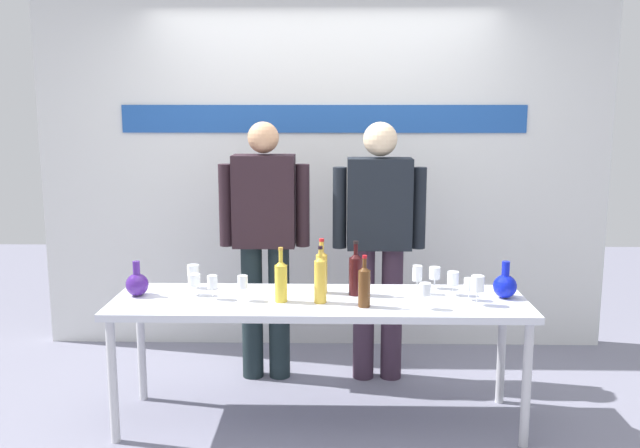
# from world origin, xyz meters

# --- Properties ---
(ground_plane) EXTENTS (10.00, 10.00, 0.00)m
(ground_plane) POSITION_xyz_m (0.00, 0.00, 0.00)
(ground_plane) COLOR slate
(back_wall) EXTENTS (4.20, 0.11, 3.00)m
(back_wall) POSITION_xyz_m (0.00, 1.36, 1.50)
(back_wall) COLOR silver
(back_wall) RESTS_ON ground
(display_table) EXTENTS (2.33, 0.65, 0.73)m
(display_table) POSITION_xyz_m (0.00, 0.00, 0.68)
(display_table) COLOR silver
(display_table) RESTS_ON ground
(decanter_blue_left) EXTENTS (0.13, 0.13, 0.20)m
(decanter_blue_left) POSITION_xyz_m (-1.04, 0.04, 0.80)
(decanter_blue_left) COLOR #472185
(decanter_blue_left) RESTS_ON display_table
(decanter_blue_right) EXTENTS (0.13, 0.13, 0.21)m
(decanter_blue_right) POSITION_xyz_m (1.05, 0.04, 0.81)
(decanter_blue_right) COLOR #0E1BC0
(decanter_blue_right) RESTS_ON display_table
(presenter_left) EXTENTS (0.59, 0.22, 1.71)m
(presenter_left) POSITION_xyz_m (-0.37, 0.66, 0.97)
(presenter_left) COLOR black
(presenter_left) RESTS_ON ground
(presenter_right) EXTENTS (0.60, 0.22, 1.71)m
(presenter_right) POSITION_xyz_m (0.37, 0.66, 0.98)
(presenter_right) COLOR #372636
(presenter_right) RESTS_ON ground
(wine_bottle_0) EXTENTS (0.07, 0.07, 0.32)m
(wine_bottle_0) POSITION_xyz_m (0.01, -0.07, 0.87)
(wine_bottle_0) COLOR gold
(wine_bottle_0) RESTS_ON display_table
(wine_bottle_1) EXTENTS (0.07, 0.07, 0.31)m
(wine_bottle_1) POSITION_xyz_m (-0.21, -0.06, 0.86)
(wine_bottle_1) COLOR gold
(wine_bottle_1) RESTS_ON display_table
(wine_bottle_2) EXTENTS (0.08, 0.08, 0.32)m
(wine_bottle_2) POSITION_xyz_m (0.20, 0.09, 0.87)
(wine_bottle_2) COLOR black
(wine_bottle_2) RESTS_ON display_table
(wine_bottle_3) EXTENTS (0.07, 0.07, 0.28)m
(wine_bottle_3) POSITION_xyz_m (0.25, -0.15, 0.85)
(wine_bottle_3) COLOR #502E14
(wine_bottle_3) RESTS_ON display_table
(wine_bottle_4) EXTENTS (0.07, 0.07, 0.32)m
(wine_bottle_4) POSITION_xyz_m (0.01, 0.13, 0.87)
(wine_bottle_4) COLOR gold
(wine_bottle_4) RESTS_ON display_table
(wine_glass_left_0) EXTENTS (0.07, 0.07, 0.14)m
(wine_glass_left_0) POSITION_xyz_m (-0.76, 0.22, 0.83)
(wine_glass_left_0) COLOR white
(wine_glass_left_0) RESTS_ON display_table
(wine_glass_left_1) EXTENTS (0.07, 0.07, 0.12)m
(wine_glass_left_1) POSITION_xyz_m (-0.72, 0.06, 0.82)
(wine_glass_left_1) COLOR white
(wine_glass_left_1) RESTS_ON display_table
(wine_glass_left_2) EXTENTS (0.06, 0.06, 0.14)m
(wine_glass_left_2) POSITION_xyz_m (-0.43, -0.04, 0.84)
(wine_glass_left_2) COLOR white
(wine_glass_left_2) RESTS_ON display_table
(wine_glass_left_3) EXTENTS (0.06, 0.06, 0.14)m
(wine_glass_left_3) POSITION_xyz_m (-0.60, -0.02, 0.83)
(wine_glass_left_3) COLOR white
(wine_glass_left_3) RESTS_ON display_table
(wine_glass_right_0) EXTENTS (0.06, 0.06, 0.14)m
(wine_glass_right_0) POSITION_xyz_m (0.57, -0.18, 0.84)
(wine_glass_right_0) COLOR white
(wine_glass_right_0) RESTS_ON display_table
(wine_glass_right_1) EXTENTS (0.06, 0.06, 0.13)m
(wine_glass_right_1) POSITION_xyz_m (0.84, -0.01, 0.82)
(wine_glass_right_1) COLOR white
(wine_glass_right_1) RESTS_ON display_table
(wine_glass_right_2) EXTENTS (0.06, 0.06, 0.17)m
(wine_glass_right_2) POSITION_xyz_m (0.56, 0.12, 0.85)
(wine_glass_right_2) COLOR white
(wine_glass_right_2) RESTS_ON display_table
(wine_glass_right_3) EXTENTS (0.07, 0.07, 0.14)m
(wine_glass_right_3) POSITION_xyz_m (0.76, 0.09, 0.83)
(wine_glass_right_3) COLOR white
(wine_glass_right_3) RESTS_ON display_table
(wine_glass_right_4) EXTENTS (0.07, 0.07, 0.16)m
(wine_glass_right_4) POSITION_xyz_m (0.86, -0.10, 0.85)
(wine_glass_right_4) COLOR white
(wine_glass_right_4) RESTS_ON display_table
(wine_glass_right_5) EXTENTS (0.07, 0.07, 0.13)m
(wine_glass_right_5) POSITION_xyz_m (0.68, 0.24, 0.83)
(wine_glass_right_5) COLOR white
(wine_glass_right_5) RESTS_ON display_table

